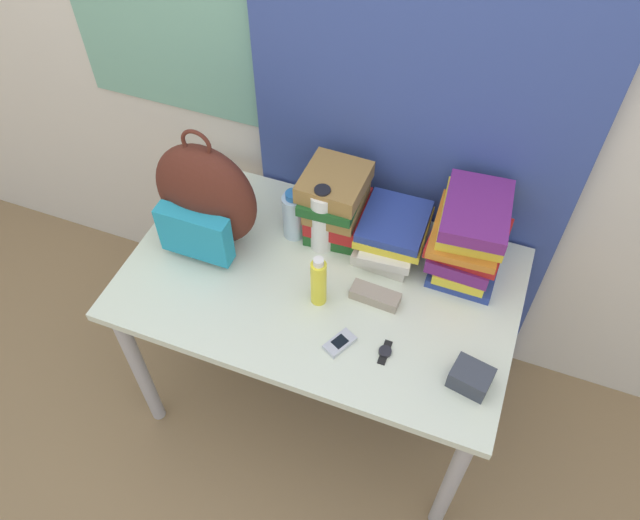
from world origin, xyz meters
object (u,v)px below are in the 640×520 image
Objects in this scene: camera_pouch at (471,378)px; sports_bottle at (322,220)px; book_stack_center at (392,232)px; backpack at (205,199)px; book_stack_left at (336,203)px; water_bottle at (294,215)px; book_stack_right at (470,235)px; sunscreen_bottle at (319,282)px; cell_phone at (340,343)px; wristwatch at (385,352)px; sunglasses_case at (375,296)px.

sports_bottle is at bearing 149.44° from camera_pouch.
book_stack_center is 1.16× the size of sports_bottle.
backpack is 0.94m from camera_pouch.
book_stack_center is at bearing -2.08° from book_stack_left.
water_bottle is (-0.31, -0.06, 0.02)m from book_stack_center.
book_stack_right reaches higher than sunscreen_bottle.
book_stack_left reaches higher than cell_phone.
wristwatch is (0.29, -0.40, -0.12)m from book_stack_left.
book_stack_right is 0.44m from camera_pouch.
sports_bottle is 3.07× the size of wristwatch.
book_stack_center is 1.57× the size of water_bottle.
book_stack_left is at bearing 99.87° from sunscreen_bottle.
camera_pouch is (0.66, -0.34, -0.06)m from water_bottle.
camera_pouch is (0.49, -0.12, -0.06)m from sunscreen_bottle.
sports_bottle is (-0.44, -0.08, -0.02)m from book_stack_right.
book_stack_left is 0.20m from book_stack_center.
wristwatch is (-0.24, 0.01, -0.03)m from camera_pouch.
camera_pouch is at bearing -13.58° from sunscreen_bottle.
wristwatch is (0.31, -0.32, -0.11)m from sports_bottle.
book_stack_left reaches higher than sunglasses_case.
sunscreen_bottle is (0.17, -0.22, 0.00)m from water_bottle.
sunscreen_bottle is (-0.14, -0.28, 0.02)m from book_stack_center.
sunglasses_case is (0.05, 0.19, 0.01)m from cell_phone.
book_stack_right is at bearing 37.65° from sunscreen_bottle.
sunglasses_case is at bearing 151.24° from camera_pouch.
sunscreen_bottle is at bearing -80.13° from book_stack_left.
book_stack_right is at bearing 71.39° from wristwatch.
water_bottle is 0.46m from cell_phone.
cell_phone is 0.87× the size of camera_pouch.
water_bottle is 0.74× the size of sports_bottle.
sunscreen_bottle is 0.28m from wristwatch.
cell_phone is 1.29× the size of wristwatch.
backpack reaches higher than sports_bottle.
book_stack_center is at bearing 17.65° from backpack.
water_bottle is at bearing 152.50° from camera_pouch.
sunscreen_bottle reaches higher than wristwatch.
backpack reaches higher than camera_pouch.
backpack is at bearing -166.98° from book_stack_right.
camera_pouch is (0.90, -0.23, -0.15)m from backpack.
sports_bottle reaches higher than sunglasses_case.
book_stack_right reaches higher than water_bottle.
sports_bottle is (-0.02, -0.08, -0.00)m from book_stack_left.
water_bottle is 1.22× the size of sunglasses_case.
book_stack_center is 3.57× the size of wristwatch.
water_bottle is 2.28× the size of wristwatch.
book_stack_left is at bearing 177.92° from book_stack_center.
camera_pouch is (0.34, -0.40, -0.03)m from book_stack_center.
book_stack_center is 0.32m from sunscreen_bottle.
backpack is at bearing -154.14° from water_bottle.
backpack reaches higher than sunscreen_bottle.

